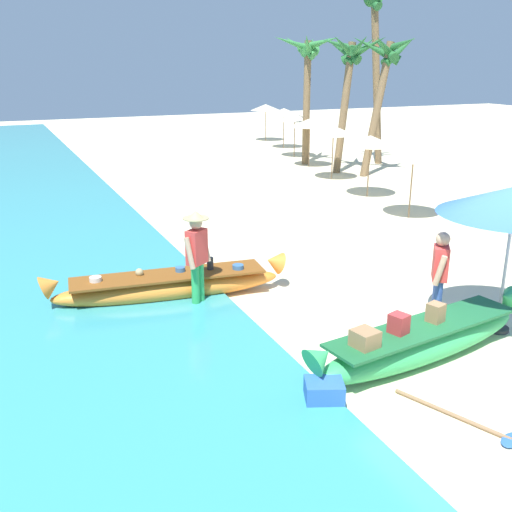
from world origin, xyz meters
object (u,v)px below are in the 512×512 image
Objects in this scene: palm_tree_tall_inland at (308,59)px; palm_tree_leaning_seaward at (385,64)px; palm_tree_mid_cluster at (375,15)px; cooler_box at (324,394)px; boat_green_foreground at (422,341)px; palm_tree_far_behind at (350,60)px; paddle at (472,423)px; person_vendor_hatted at (197,253)px; person_tourist_customer at (439,275)px; boat_orange_midground at (169,286)px.

palm_tree_tall_inland is 3.45m from palm_tree_leaning_seaward.
cooler_box is (-10.81, -14.93, -5.56)m from palm_tree_mid_cluster.
boat_green_foreground is 15.64m from palm_tree_far_behind.
palm_tree_mid_cluster is (2.30, -1.09, 1.57)m from palm_tree_tall_inland.
cooler_box is 0.30× the size of paddle.
palm_tree_leaning_seaward is 16.70m from cooler_box.
boat_green_foreground is at bearing -54.50° from person_vendor_hatted.
palm_tree_mid_cluster is 19.44m from paddle.
person_tourist_customer is 0.32× the size of palm_tree_far_behind.
palm_tree_far_behind is at bearing 44.54° from boat_orange_midground.
boat_green_foreground is 2.39× the size of person_vendor_hatted.
cooler_box is (0.77, -4.13, -0.10)m from boat_orange_midground.
boat_orange_midground is at bearing -127.98° from palm_tree_tall_inland.
paddle is (-0.48, -1.52, -0.28)m from boat_green_foreground.
palm_tree_mid_cluster is at bearing 59.49° from paddle.
palm_tree_mid_cluster reaches higher than boat_green_foreground.
cooler_box is (-9.06, -13.80, -3.94)m from palm_tree_far_behind.
boat_orange_midground is 14.31m from palm_tree_far_behind.
palm_tree_far_behind reaches higher than boat_orange_midground.
boat_orange_midground is 14.31m from palm_tree_leaning_seaward.
person_tourist_customer is 0.31× the size of palm_tree_tall_inland.
palm_tree_tall_inland is (9.28, 11.89, 3.89)m from boat_orange_midground.
boat_orange_midground is 0.62× the size of palm_tree_mid_cluster.
person_vendor_hatted is 1.08× the size of person_tourist_customer.
boat_green_foreground is 0.94× the size of boat_orange_midground.
person_vendor_hatted reaches higher than paddle.
person_vendor_hatted is at bearing -132.87° from palm_tree_far_behind.
palm_tree_tall_inland is at bearing 84.35° from cooler_box.
person_tourist_customer is 3.42× the size of cooler_box.
boat_green_foreground is 15.27m from palm_tree_leaning_seaward.
boat_green_foreground is at bearing -113.14° from palm_tree_tall_inland.
person_tourist_customer is (3.16, -2.38, -0.09)m from person_vendor_hatted.
palm_tree_leaning_seaward is (8.08, 12.44, 3.65)m from boat_green_foreground.
boat_green_foreground is at bearing -118.33° from palm_tree_far_behind.
palm_tree_leaning_seaward is at bearing 74.69° from cooler_box.
person_vendor_hatted is at bearing 118.66° from cooler_box.
boat_orange_midground is 15.58m from palm_tree_tall_inland.
boat_green_foreground is 8.79× the size of cooler_box.
palm_tree_far_behind is (-1.76, -1.13, -1.62)m from palm_tree_mid_cluster.
palm_tree_leaning_seaward is at bearing 41.89° from person_vendor_hatted.
palm_tree_tall_inland reaches higher than boat_green_foreground.
paddle is (-8.56, -13.96, -3.93)m from palm_tree_leaning_seaward.
person_tourist_customer is at bearing 46.25° from cooler_box.
paddle is (1.78, -4.68, -0.96)m from person_vendor_hatted.
boat_green_foreground is 3.95m from person_vendor_hatted.
cooler_box is at bearing -83.69° from person_vendor_hatted.
palm_tree_far_behind is 3.24× the size of paddle.
cooler_box is 1.76m from paddle.
person_vendor_hatted is at bearing -138.11° from palm_tree_leaning_seaward.
paddle is (2.15, -5.21, -0.24)m from boat_orange_midground.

